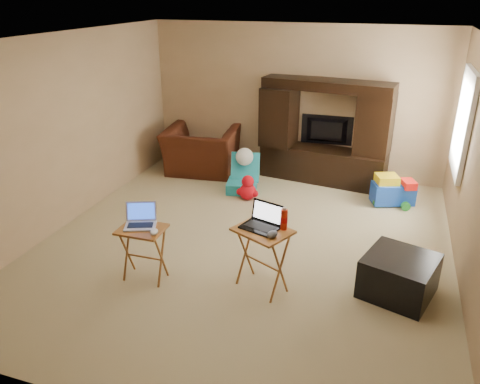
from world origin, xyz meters
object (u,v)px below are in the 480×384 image
(laptop_left, at_px, (140,217))
(entertainment_center, at_px, (325,132))
(child_rocker, at_px, (242,174))
(ottoman, at_px, (399,276))
(mouse_left, at_px, (154,232))
(laptop_right, at_px, (260,218))
(water_bottle, at_px, (284,220))
(recliner, at_px, (201,151))
(push_toy, at_px, (393,190))
(plush_toy, at_px, (248,187))
(mouse_right, at_px, (272,234))
(tray_table_right, at_px, (262,259))
(television, at_px, (326,131))
(tray_table_left, at_px, (144,254))

(laptop_left, bearing_deg, entertainment_center, 46.60)
(child_rocker, distance_m, ottoman, 3.20)
(laptop_left, bearing_deg, mouse_left, -46.01)
(ottoman, bearing_deg, child_rocker, 139.33)
(laptop_right, relative_size, water_bottle, 1.70)
(recliner, distance_m, push_toy, 3.26)
(entertainment_center, bearing_deg, ottoman, -58.71)
(push_toy, height_order, mouse_left, mouse_left)
(push_toy, distance_m, mouse_left, 3.84)
(plush_toy, bearing_deg, mouse_right, -66.89)
(plush_toy, relative_size, laptop_right, 1.06)
(child_rocker, relative_size, laptop_left, 1.84)
(plush_toy, height_order, tray_table_right, tray_table_right)
(television, relative_size, laptop_left, 2.61)
(television, relative_size, tray_table_right, 1.20)
(television, relative_size, recliner, 0.71)
(recliner, bearing_deg, laptop_left, 95.07)
(entertainment_center, height_order, television, entertainment_center)
(water_bottle, bearing_deg, recliner, 126.26)
(water_bottle, bearing_deg, plush_toy, 116.61)
(recliner, height_order, tray_table_right, recliner)
(entertainment_center, bearing_deg, child_rocker, -134.67)
(mouse_right, bearing_deg, recliner, 123.63)
(tray_table_left, xyz_separation_m, mouse_right, (1.41, 0.11, 0.43))
(tray_table_right, bearing_deg, child_rocker, 138.48)
(entertainment_center, bearing_deg, laptop_right, -84.74)
(ottoman, distance_m, mouse_right, 1.45)
(entertainment_center, height_order, child_rocker, entertainment_center)
(mouse_left, distance_m, mouse_right, 1.24)
(recliner, distance_m, mouse_right, 3.82)
(mouse_right, height_order, water_bottle, water_bottle)
(entertainment_center, relative_size, recliner, 1.70)
(laptop_left, bearing_deg, push_toy, 26.81)
(television, bearing_deg, laptop_left, 66.65)
(entertainment_center, height_order, tray_table_left, entertainment_center)
(tray_table_left, relative_size, tray_table_right, 0.88)
(entertainment_center, xyz_separation_m, tray_table_right, (-0.10, -3.32, -0.49))
(water_bottle, bearing_deg, child_rocker, 117.58)
(child_rocker, xyz_separation_m, water_bottle, (1.23, -2.36, 0.52))
(tray_table_right, relative_size, water_bottle, 3.25)
(television, xyz_separation_m, plush_toy, (-0.95, -1.35, -0.61))
(entertainment_center, bearing_deg, mouse_right, -81.81)
(laptop_left, bearing_deg, recliner, 79.96)
(laptop_right, xyz_separation_m, water_bottle, (0.24, 0.06, -0.01))
(tray_table_left, height_order, laptop_right, laptop_right)
(tray_table_right, xyz_separation_m, mouse_right, (0.13, -0.12, 0.39))
(push_toy, distance_m, laptop_left, 3.91)
(laptop_left, distance_m, water_bottle, 1.54)
(recliner, height_order, laptop_left, laptop_left)
(child_rocker, bearing_deg, mouse_right, -76.37)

